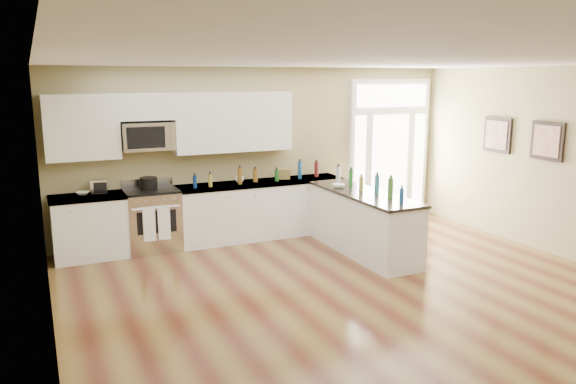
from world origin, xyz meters
The scene contains 20 objects.
ground centered at (0.00, 0.00, 0.00)m, with size 8.00×8.00×0.00m, color #4E2416.
room_shell centered at (0.00, 0.00, 1.71)m, with size 8.00×8.00×8.00m.
back_cabinet_left centered at (-2.87, 3.69, 0.44)m, with size 1.10×0.66×0.94m.
back_cabinet_right centered at (-0.16, 3.69, 0.44)m, with size 2.85×0.66×0.94m.
peninsula_cabinet centered at (0.93, 2.24, 0.43)m, with size 0.69×2.32×0.94m.
upper_cabinet_left centered at (-2.88, 3.83, 1.93)m, with size 1.04×0.33×0.95m, color white.
upper_cabinet_right centered at (-0.57, 3.83, 1.93)m, with size 1.94×0.33×0.95m, color white.
upper_cabinet_short centered at (-1.95, 3.83, 2.20)m, with size 0.82×0.33×0.40m, color white.
microwave centered at (-1.95, 3.80, 1.76)m, with size 0.78×0.41×0.42m.
entry_door centered at (2.55, 3.95, 1.30)m, with size 1.70×0.10×2.60m.
wall_art_near centered at (3.47, 2.20, 1.70)m, with size 0.05×0.58×0.58m.
wall_art_far centered at (3.47, 1.20, 1.70)m, with size 0.05×0.58×0.58m.
kitchen_range centered at (-1.96, 3.69, 0.48)m, with size 0.79×0.70×1.08m.
stockpot centered at (-1.99, 3.72, 1.05)m, with size 0.27×0.27×0.21m, color black.
toaster_oven centered at (-2.69, 3.81, 1.04)m, with size 0.24×0.19×0.20m, color silver.
cardboard_box centered at (0.30, 3.77, 1.02)m, with size 0.20×0.15×0.17m, color brown.
bowl_left centered at (-2.94, 3.79, 0.96)m, with size 0.18×0.18×0.05m, color white.
bowl_peninsula centered at (0.75, 2.69, 0.97)m, with size 0.20×0.20×0.06m, color white.
cup_counter centered at (-0.51, 3.74, 0.99)m, with size 0.14×0.14×0.11m, color white.
counter_bottles centered at (0.44, 2.97, 1.07)m, with size 2.40×2.40×0.30m.
Camera 1 is at (-3.54, -4.80, 2.64)m, focal length 35.00 mm.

